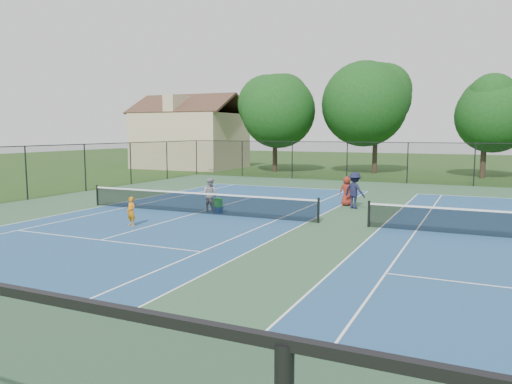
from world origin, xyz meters
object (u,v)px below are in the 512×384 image
at_px(clapboard_house, 190,138).
at_px(instructor, 210,195).
at_px(bystander_c, 347,191).
at_px(ball_crate, 218,210).
at_px(child_player, 131,211).
at_px(ball_hopper, 218,202).
at_px(tree_back_b, 376,100).
at_px(tree_back_c, 486,110).
at_px(bystander_b, 355,190).
at_px(tree_back_a, 275,107).

relative_size(clapboard_house, instructor, 6.71).
bearing_deg(bystander_c, ball_crate, 19.94).
bearing_deg(bystander_c, child_player, 28.96).
xyz_separation_m(ball_crate, ball_hopper, (0.00, 0.00, 0.36)).
distance_m(tree_back_b, bystander_c, 21.68).
relative_size(clapboard_house, ball_crate, 31.34).
relative_size(clapboard_house, bystander_c, 7.09).
height_order(tree_back_c, ball_hopper, tree_back_c).
bearing_deg(bystander_b, tree_back_b, -55.94).
xyz_separation_m(clapboard_house, bystander_c, (21.78, -19.70, -2.33)).
xyz_separation_m(tree_back_a, ball_hopper, (6.94, -23.58, -5.52)).
height_order(tree_back_a, bystander_c, tree_back_a).
relative_size(instructor, bystander_b, 0.89).
relative_size(clapboard_house, child_player, 9.08).
bearing_deg(tree_back_b, child_player, -97.18).
xyz_separation_m(instructor, ball_crate, (0.65, -0.38, -0.65)).
distance_m(tree_back_c, ball_hopper, 27.40).
xyz_separation_m(child_player, ball_hopper, (1.69, 4.19, -0.08)).
relative_size(tree_back_a, bystander_c, 6.01).
bearing_deg(child_player, instructor, 88.45).
xyz_separation_m(tree_back_b, instructor, (-2.71, -25.20, -5.79)).
bearing_deg(tree_back_c, clapboard_house, -180.00).
bearing_deg(tree_back_b, tree_back_c, -6.34).
xyz_separation_m(tree_back_a, bystander_c, (11.78, -18.70, -5.28)).
relative_size(instructor, ball_hopper, 3.92).
relative_size(tree_back_b, tree_back_c, 1.19).
distance_m(clapboard_house, ball_hopper, 29.96).
bearing_deg(ball_crate, tree_back_b, 85.39).
bearing_deg(tree_back_c, tree_back_a, -176.82).
distance_m(tree_back_a, bystander_b, 23.61).
bearing_deg(tree_back_b, ball_hopper, -94.61).
bearing_deg(ball_hopper, tree_back_b, 85.39).
relative_size(tree_back_b, bystander_b, 5.54).
bearing_deg(tree_back_c, bystander_c, -107.54).
bearing_deg(clapboard_house, instructor, -56.05).
bearing_deg(tree_back_a, instructor, -74.82).
distance_m(child_player, ball_crate, 4.54).
height_order(tree_back_c, clapboard_house, tree_back_c).
height_order(tree_back_b, clapboard_house, tree_back_b).
xyz_separation_m(tree_back_c, clapboard_house, (-28.00, -0.00, -2.39)).
height_order(tree_back_c, child_player, tree_back_c).
bearing_deg(clapboard_house, bystander_b, -42.43).
bearing_deg(tree_back_b, tree_back_a, -167.47).
bearing_deg(child_player, ball_hopper, 79.36).
height_order(tree_back_b, bystander_c, tree_back_b).
distance_m(ball_crate, ball_hopper, 0.36).
distance_m(child_player, bystander_c, 11.17).
height_order(instructor, ball_hopper, instructor).
xyz_separation_m(bystander_c, ball_crate, (-4.84, -4.88, -0.61)).
height_order(ball_crate, ball_hopper, ball_hopper).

